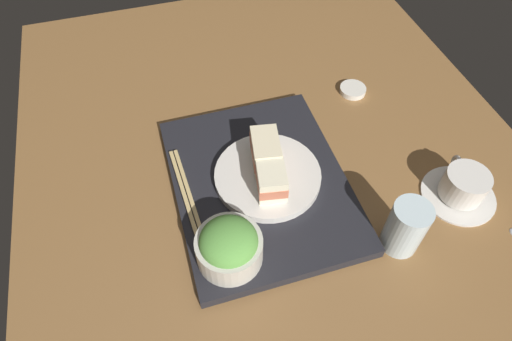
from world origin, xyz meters
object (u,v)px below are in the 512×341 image
(sandwich_plate, at_px, (268,176))
(coffee_cup, at_px, (463,187))
(salad_bowl, at_px, (229,246))
(sandwich_near, at_px, (266,151))
(drinking_glass, at_px, (406,227))
(sandwich_far, at_px, (271,177))
(chopsticks_pair, at_px, (185,190))
(small_sauce_dish, at_px, (353,90))

(sandwich_plate, xyz_separation_m, coffee_cup, (0.12, 0.33, -0.00))
(salad_bowl, xyz_separation_m, coffee_cup, (-0.01, 0.44, -0.03))
(sandwich_plate, distance_m, coffee_cup, 0.36)
(sandwich_near, bearing_deg, drinking_glass, 39.50)
(sandwich_plate, relative_size, sandwich_near, 2.22)
(sandwich_far, height_order, chopsticks_pair, sandwich_far)
(sandwich_far, height_order, salad_bowl, salad_bowl)
(sandwich_far, height_order, drinking_glass, drinking_glass)
(sandwich_plate, distance_m, drinking_glass, 0.26)
(sandwich_near, height_order, chopsticks_pair, sandwich_near)
(sandwich_plate, relative_size, sandwich_far, 2.22)
(coffee_cup, bearing_deg, sandwich_far, -105.79)
(sandwich_far, xyz_separation_m, salad_bowl, (0.11, -0.10, -0.01))
(sandwich_near, xyz_separation_m, coffee_cup, (0.15, 0.33, -0.04))
(sandwich_near, xyz_separation_m, small_sauce_dish, (-0.16, 0.26, -0.06))
(drinking_glass, height_order, small_sauce_dish, drinking_glass)
(sandwich_near, height_order, sandwich_far, sandwich_near)
(sandwich_plate, xyz_separation_m, small_sauce_dish, (-0.19, 0.26, -0.02))
(drinking_glass, relative_size, small_sauce_dish, 1.76)
(chopsticks_pair, bearing_deg, sandwich_near, 95.39)
(salad_bowl, distance_m, chopsticks_pair, 0.16)
(chopsticks_pair, height_order, coffee_cup, coffee_cup)
(sandwich_far, xyz_separation_m, drinking_glass, (0.15, 0.18, -0.01))
(drinking_glass, bearing_deg, sandwich_far, -129.80)
(salad_bowl, height_order, chopsticks_pair, salad_bowl)
(coffee_cup, xyz_separation_m, drinking_glass, (0.06, -0.15, 0.02))
(sandwich_far, xyz_separation_m, chopsticks_pair, (-0.04, -0.15, -0.04))
(salad_bowl, bearing_deg, sandwich_plate, 141.53)
(sandwich_plate, bearing_deg, salad_bowl, -38.47)
(sandwich_far, xyz_separation_m, coffee_cup, (0.10, 0.34, -0.04))
(coffee_cup, bearing_deg, drinking_glass, -69.77)
(sandwich_far, distance_m, salad_bowl, 0.15)
(salad_bowl, distance_m, drinking_glass, 0.29)
(salad_bowl, xyz_separation_m, small_sauce_dish, (-0.33, 0.37, -0.05))
(sandwich_far, relative_size, chopsticks_pair, 0.46)
(salad_bowl, distance_m, coffee_cup, 0.44)
(sandwich_near, distance_m, chopsticks_pair, 0.16)
(chopsticks_pair, relative_size, drinking_glass, 1.88)
(coffee_cup, distance_m, small_sauce_dish, 0.33)
(sandwich_far, bearing_deg, chopsticks_pair, -106.53)
(sandwich_plate, distance_m, salad_bowl, 0.17)
(sandwich_plate, relative_size, salad_bowl, 1.83)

